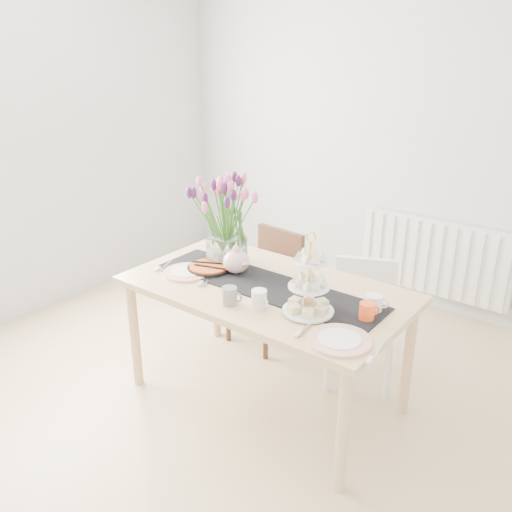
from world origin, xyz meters
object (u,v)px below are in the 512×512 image
Objects in this scene: chair_white at (363,312)px; cake_stand at (309,293)px; plate_right at (340,340)px; chair_brown at (271,278)px; mug_white at (259,299)px; tart_tin at (209,268)px; mug_orange at (367,312)px; cream_jug at (374,303)px; tulip_vase at (226,208)px; radiator at (435,257)px; mug_grey at (229,296)px; dining_table at (266,298)px; plate_left at (187,272)px; teapot at (236,261)px.

cake_stand is (0.03, -0.71, 0.42)m from chair_white.
plate_right is at bearing -94.82° from chair_white.
mug_white is (0.54, -0.85, 0.33)m from chair_brown.
plate_right is (1.04, -0.25, -0.01)m from tart_tin.
mug_orange is at bearing 22.61° from cake_stand.
chair_brown is at bearing 139.34° from plate_right.
cream_jug is at bearing 50.12° from mug_white.
tulip_vase is at bearing 153.92° from cream_jug.
radiator is at bearing 97.61° from plate_right.
cream_jug is 0.75m from mug_grey.
chair_white is at bearing 32.65° from tulip_vase.
cake_stand is at bearing -38.91° from chair_brown.
dining_table is 0.77m from chair_brown.
chair_brown is 1.26m from mug_orange.
tart_tin reaches higher than plate_right.
chair_brown is 0.82m from plate_left.
tart_tin reaches higher than plate_left.
tulip_vase is 7.15× the size of mug_orange.
plate_left reaches higher than radiator.
plate_right is at bearing -29.53° from cake_stand.
plate_left is at bearing -109.39° from tulip_vase.
chair_white is 2.59× the size of plate_right.
radiator is 2.08m from plate_right.
radiator is 1.97m from tart_tin.
chair_white is 8.67× the size of cream_jug.
plate_left is at bearing -171.22° from mug_white.
mug_white is at bearing -16.44° from teapot.
mug_grey is at bearing -61.79° from chair_brown.
tart_tin is 2.76× the size of mug_grey.
radiator is 1.48× the size of chair_brown.
cake_stand is 1.30× the size of plate_right.
mug_grey is (-0.02, -0.30, 0.13)m from dining_table.
chair_white reaches higher than radiator.
chair_brown is 1.04× the size of chair_white.
teapot is at bearing 165.03° from cake_stand.
tulip_vase is (-0.75, -1.64, 0.66)m from radiator.
chair_white is at bearing 2.46° from chair_brown.
cake_stand is at bearing 1.10° from plate_left.
cream_jug is at bearing 92.09° from plate_right.
cream_jug is 1.13m from plate_left.
cake_stand reaches higher than dining_table.
radiator is at bearing 90.09° from cake_stand.
chair_brown is 1.22× the size of tulip_vase.
plate_left is (-0.08, -0.12, -0.01)m from tart_tin.
mug_grey is at bearing -100.42° from radiator.
teapot reaches higher than plate_left.
plate_left is (-0.61, 0.09, -0.04)m from mug_white.
mug_grey is 0.16m from mug_white.
cake_stand is at bearing 40.00° from mug_white.
tulip_vase is 2.34× the size of plate_left.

